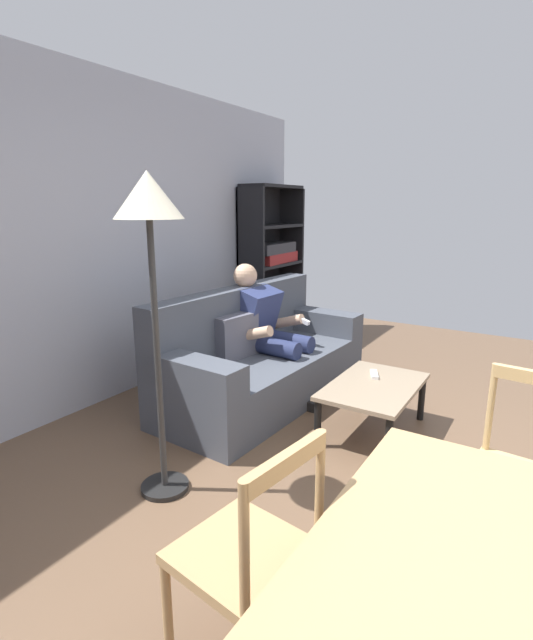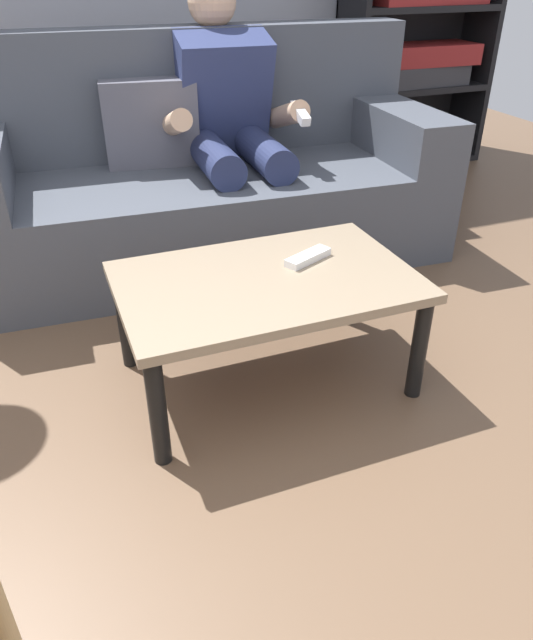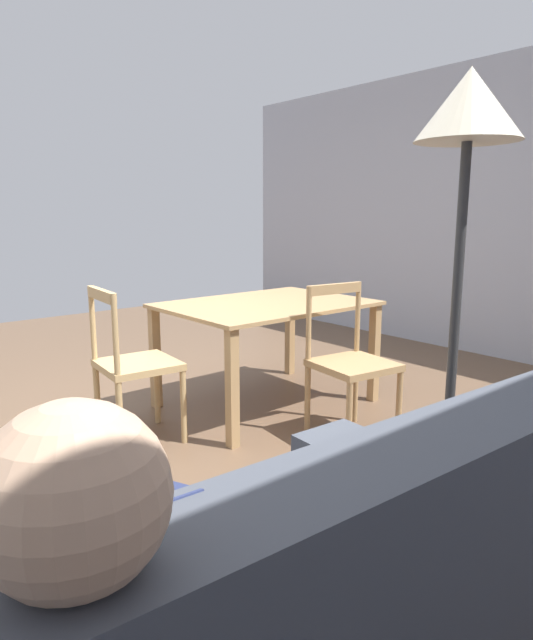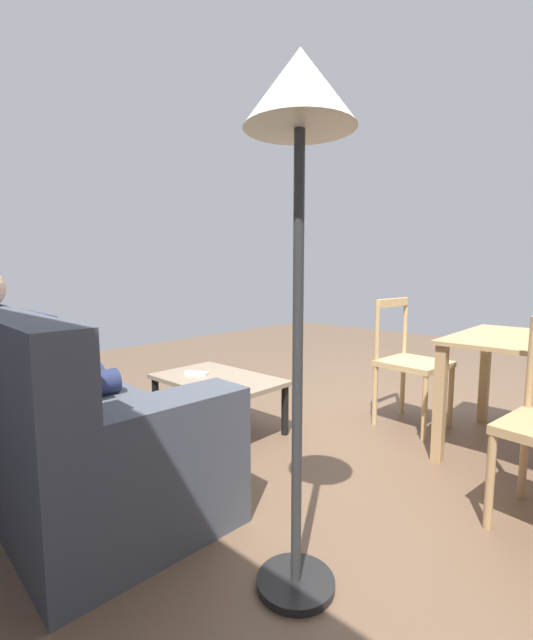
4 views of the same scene
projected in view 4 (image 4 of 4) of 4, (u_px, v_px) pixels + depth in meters
ground_plane at (412, 432)px, 2.91m from camera, size 8.84×8.84×0.00m
couch at (53, 418)px, 2.23m from camera, size 2.10×0.95×0.94m
person_lounging at (41, 369)px, 2.29m from camera, size 0.61×0.93×1.14m
coffee_table at (218, 384)px, 2.93m from camera, size 0.89×0.58×0.38m
tv_remote at (196, 373)px, 2.99m from camera, size 0.18×0.12×0.02m
dining_chair_facing_couch at (410, 363)px, 3.01m from camera, size 0.46×0.46×0.91m
floor_lamp at (300, 143)px, 1.31m from camera, size 0.36×0.36×1.80m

